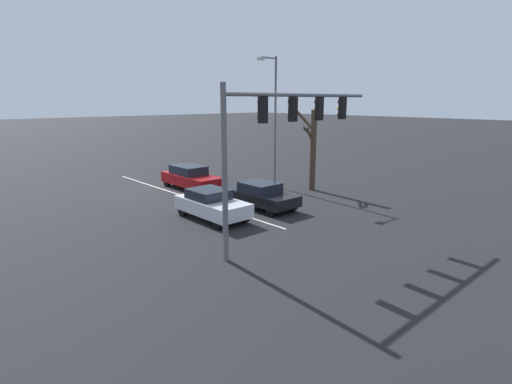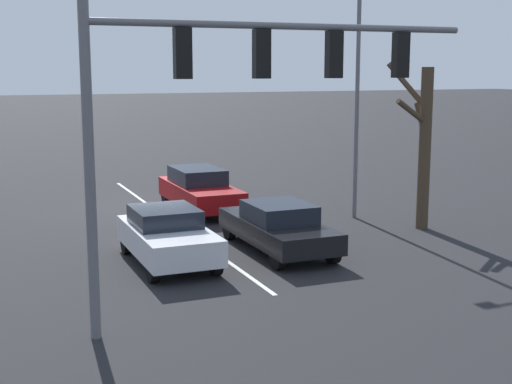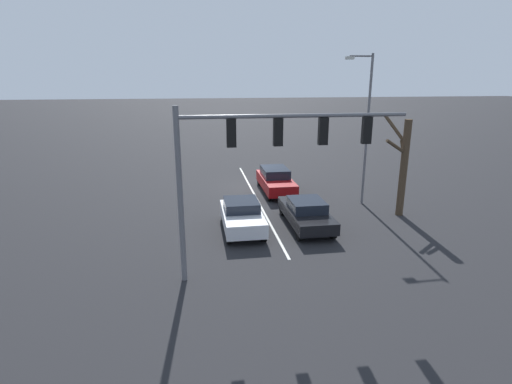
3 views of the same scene
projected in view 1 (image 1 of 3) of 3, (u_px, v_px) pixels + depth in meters
name	position (u px, v px, depth m)	size (l,w,h in m)	color
ground_plane	(162.00, 189.00, 26.08)	(240.00, 240.00, 0.00)	black
lane_stripe_left_divider	(183.00, 196.00, 24.19)	(0.12, 17.24, 0.01)	silver
car_silver_midlane_front	(212.00, 204.00, 19.38)	(1.84, 4.03, 1.44)	silver
car_black_leftlane_front	(259.00, 194.00, 21.55)	(1.84, 4.66, 1.37)	black
car_maroon_leftlane_second	(191.00, 177.00, 25.92)	(1.80, 4.75, 1.52)	maroon
traffic_signal_gantry	(282.00, 126.00, 15.29)	(8.12, 0.37, 6.25)	slate
street_lamp_left_shoulder	(274.00, 115.00, 25.59)	(1.57, 0.24, 8.36)	slate
bare_tree_near	(312.00, 147.00, 25.24)	(1.41, 1.38, 5.25)	#423323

